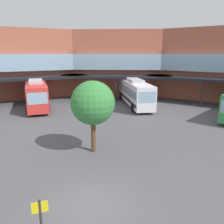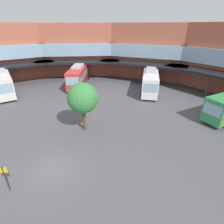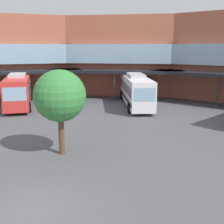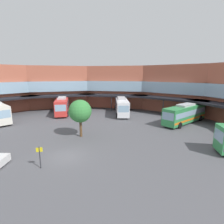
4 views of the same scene
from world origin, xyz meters
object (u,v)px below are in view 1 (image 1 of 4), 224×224
Objects in this scene: bus_1 at (135,92)px; stop_sign_post at (41,220)px; bus_0 at (37,94)px; plaza_tree at (93,103)px.

stop_sign_post is at bearing -21.53° from bus_1.
bus_0 is 0.87× the size of bus_1.
bus_0 reaches higher than stop_sign_post.
plaza_tree is (0.52, -17.08, 1.90)m from bus_1.
bus_0 is 13.88m from bus_1.
plaza_tree is at bearing -24.54° from bus_1.
plaza_tree reaches higher than bus_1.
plaza_tree is 2.45× the size of stop_sign_post.
bus_1 reaches higher than stop_sign_post.
stop_sign_post is at bearing -79.74° from plaza_tree.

